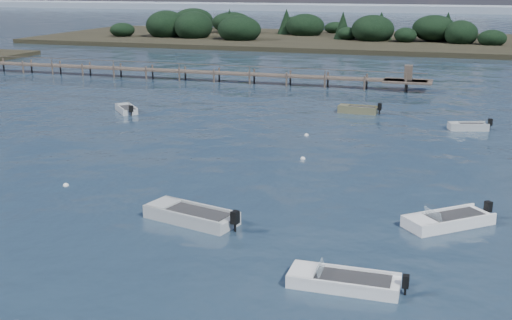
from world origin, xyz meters
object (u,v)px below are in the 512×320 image
(dinghy_mid_white_b, at_px, (448,222))
(jetty, at_px, (182,71))
(dinghy_mid_white_a, at_px, (343,283))
(dinghy_mid_grey, at_px, (191,218))
(tender_far_grey, at_px, (126,110))
(tender_far_white, at_px, (358,111))
(tender_far_grey_b, at_px, (468,128))

(dinghy_mid_white_b, relative_size, jetty, 0.07)
(dinghy_mid_white_a, relative_size, dinghy_mid_white_b, 1.04)
(dinghy_mid_grey, relative_size, tender_far_grey, 1.58)
(tender_far_white, xyz_separation_m, dinghy_mid_white_a, (4.67, -33.22, -0.04))
(tender_far_white, relative_size, jetty, 0.06)
(tender_far_grey, xyz_separation_m, tender_far_grey_b, (28.70, 1.81, -0.00))
(dinghy_mid_grey, distance_m, dinghy_mid_white_a, 9.41)
(dinghy_mid_grey, xyz_separation_m, tender_far_white, (3.54, 28.61, 0.01))
(dinghy_mid_grey, bearing_deg, dinghy_mid_white_b, 14.91)
(dinghy_mid_white_a, bearing_deg, tender_far_grey, 131.40)
(dinghy_mid_white_b, distance_m, tender_far_grey_b, 21.48)
(dinghy_mid_grey, xyz_separation_m, jetty, (-19.07, 41.92, 0.81))
(tender_far_grey, relative_size, dinghy_mid_white_b, 0.74)
(tender_far_grey, relative_size, dinghy_mid_white_a, 0.72)
(dinghy_mid_white_a, relative_size, jetty, 0.07)
(tender_far_grey, xyz_separation_m, jetty, (-3.12, 19.13, 0.82))
(tender_far_white, bearing_deg, tender_far_grey_b, -23.51)
(tender_far_white, height_order, tender_far_grey_b, tender_far_white)
(dinghy_mid_grey, xyz_separation_m, dinghy_mid_white_a, (8.21, -4.61, -0.03))
(dinghy_mid_white_b, xyz_separation_m, jetty, (-30.88, 38.77, 0.83))
(jetty, bearing_deg, dinghy_mid_grey, -65.53)
(dinghy_mid_white_b, relative_size, tender_far_grey_b, 1.29)
(tender_far_grey, height_order, tender_far_grey_b, tender_far_grey)
(tender_far_grey, distance_m, tender_far_grey_b, 28.75)
(tender_far_grey, height_order, tender_far_white, tender_far_white)
(tender_far_grey_b, bearing_deg, tender_far_white, 156.49)
(dinghy_mid_white_a, bearing_deg, dinghy_mid_grey, 150.65)
(tender_far_grey_b, height_order, jetty, jetty)
(tender_far_white, distance_m, tender_far_grey_b, 10.03)
(dinghy_mid_grey, xyz_separation_m, tender_far_grey_b, (12.74, 24.60, -0.01))
(tender_far_grey, xyz_separation_m, dinghy_mid_white_a, (24.16, -27.41, -0.02))
(dinghy_mid_grey, height_order, dinghy_mid_white_a, dinghy_mid_grey)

